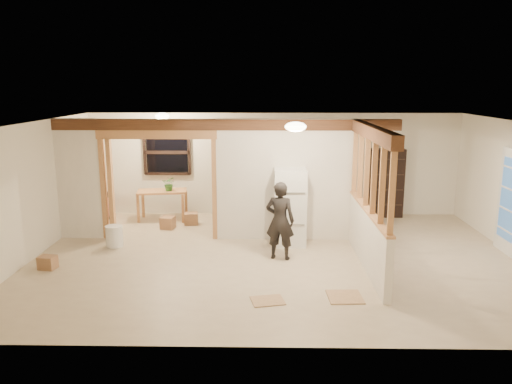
{
  "coord_description": "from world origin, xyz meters",
  "views": [
    {
      "loc": [
        -0.2,
        -8.85,
        3.17
      ],
      "look_at": [
        -0.38,
        0.4,
        1.17
      ],
      "focal_mm": 35.0,
      "sensor_mm": 36.0,
      "label": 1
    }
  ],
  "objects_px": {
    "shop_vac": "(99,206)",
    "bookshelf": "(386,183)",
    "refrigerator": "(290,207)",
    "work_table": "(163,205)",
    "woman": "(280,221)"
  },
  "relations": [
    {
      "from": "shop_vac",
      "to": "bookshelf",
      "type": "bearing_deg",
      "value": 3.4
    },
    {
      "from": "work_table",
      "to": "refrigerator",
      "type": "bearing_deg",
      "value": -39.54
    },
    {
      "from": "shop_vac",
      "to": "refrigerator",
      "type": "bearing_deg",
      "value": -21.93
    },
    {
      "from": "refrigerator",
      "to": "shop_vac",
      "type": "height_order",
      "value": "refrigerator"
    },
    {
      "from": "woman",
      "to": "bookshelf",
      "type": "height_order",
      "value": "bookshelf"
    },
    {
      "from": "shop_vac",
      "to": "woman",
      "type": "bearing_deg",
      "value": -32.14
    },
    {
      "from": "work_table",
      "to": "bookshelf",
      "type": "height_order",
      "value": "bookshelf"
    },
    {
      "from": "woman",
      "to": "shop_vac",
      "type": "distance_m",
      "value": 5.03
    },
    {
      "from": "refrigerator",
      "to": "woman",
      "type": "relative_size",
      "value": 1.05
    },
    {
      "from": "work_table",
      "to": "shop_vac",
      "type": "bearing_deg",
      "value": 171.43
    },
    {
      "from": "refrigerator",
      "to": "bookshelf",
      "type": "height_order",
      "value": "bookshelf"
    },
    {
      "from": "woman",
      "to": "shop_vac",
      "type": "relative_size",
      "value": 2.19
    },
    {
      "from": "shop_vac",
      "to": "bookshelf",
      "type": "xyz_separation_m",
      "value": [
        6.89,
        0.41,
        0.5
      ]
    },
    {
      "from": "refrigerator",
      "to": "woman",
      "type": "distance_m",
      "value": 0.9
    },
    {
      "from": "woman",
      "to": "refrigerator",
      "type": "bearing_deg",
      "value": -90.95
    }
  ]
}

